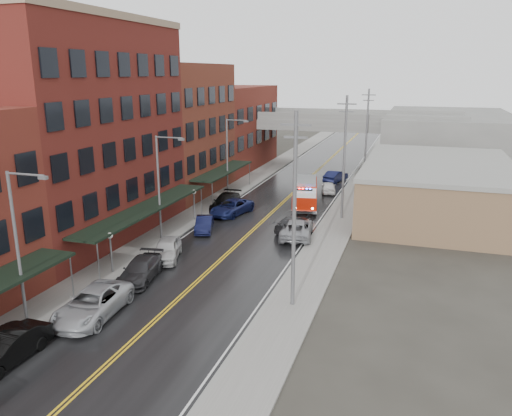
% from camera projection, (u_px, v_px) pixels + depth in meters
% --- Properties ---
extents(road, '(11.00, 160.00, 0.02)m').
position_uv_depth(road, '(257.00, 227.00, 46.94)').
color(road, black).
rests_on(road, ground).
extents(sidewalk_left, '(3.00, 160.00, 0.15)m').
position_uv_depth(sidewalk_left, '(186.00, 219.00, 49.10)').
color(sidewalk_left, slate).
rests_on(sidewalk_left, ground).
extents(sidewalk_right, '(3.00, 160.00, 0.15)m').
position_uv_depth(sidewalk_right, '(334.00, 234.00, 44.73)').
color(sidewalk_right, slate).
rests_on(sidewalk_right, ground).
extents(curb_left, '(0.30, 160.00, 0.15)m').
position_uv_depth(curb_left, '(202.00, 221.00, 48.61)').
color(curb_left, gray).
rests_on(curb_left, ground).
extents(curb_right, '(0.30, 160.00, 0.15)m').
position_uv_depth(curb_right, '(316.00, 232.00, 45.23)').
color(curb_right, gray).
rests_on(curb_right, ground).
extents(brick_building_b, '(9.00, 20.00, 18.00)m').
position_uv_depth(brick_building_b, '(82.00, 134.00, 42.13)').
color(brick_building_b, '#5D1E18').
rests_on(brick_building_b, ground).
extents(brick_building_c, '(9.00, 15.00, 15.00)m').
position_uv_depth(brick_building_c, '(177.00, 130.00, 58.57)').
color(brick_building_c, brown).
rests_on(brick_building_c, ground).
extents(brick_building_far, '(9.00, 20.00, 12.00)m').
position_uv_depth(brick_building_far, '(230.00, 128.00, 75.01)').
color(brick_building_far, maroon).
rests_on(brick_building_far, ground).
extents(tan_building, '(14.00, 22.00, 5.00)m').
position_uv_depth(tan_building, '(437.00, 190.00, 50.66)').
color(tan_building, '#876348').
rests_on(tan_building, ground).
extents(right_far_block, '(18.00, 30.00, 8.00)m').
position_uv_depth(right_far_block, '(447.00, 139.00, 77.18)').
color(right_far_block, slate).
rests_on(right_far_block, ground).
extents(awning_1, '(2.60, 18.00, 3.09)m').
position_uv_depth(awning_1, '(147.00, 208.00, 41.97)').
color(awning_1, black).
rests_on(awning_1, ground).
extents(awning_2, '(2.60, 13.00, 3.09)m').
position_uv_depth(awning_2, '(223.00, 171.00, 58.02)').
color(awning_2, black).
rests_on(awning_2, ground).
extents(globe_lamp_1, '(0.44, 0.44, 3.12)m').
position_uv_depth(globe_lamp_1, '(110.00, 243.00, 35.41)').
color(globe_lamp_1, '#59595B').
rests_on(globe_lamp_1, ground).
extents(globe_lamp_2, '(0.44, 0.44, 3.12)m').
position_uv_depth(globe_lamp_2, '(194.00, 198.00, 48.25)').
color(globe_lamp_2, '#59595B').
rests_on(globe_lamp_2, ground).
extents(street_lamp_0, '(2.64, 0.22, 9.00)m').
position_uv_depth(street_lamp_0, '(20.00, 240.00, 27.36)').
color(street_lamp_0, '#59595B').
rests_on(street_lamp_0, ground).
extents(street_lamp_1, '(2.64, 0.22, 9.00)m').
position_uv_depth(street_lamp_1, '(161.00, 181.00, 42.03)').
color(street_lamp_1, '#59595B').
rests_on(street_lamp_1, ground).
extents(street_lamp_2, '(2.64, 0.22, 9.00)m').
position_uv_depth(street_lamp_2, '(229.00, 153.00, 56.70)').
color(street_lamp_2, '#59595B').
rests_on(street_lamp_2, ground).
extents(utility_pole_0, '(1.80, 0.24, 12.00)m').
position_uv_depth(utility_pole_0, '(294.00, 209.00, 29.37)').
color(utility_pole_0, '#59595B').
rests_on(utility_pole_0, ground).
extents(utility_pole_1, '(1.80, 0.24, 12.00)m').
position_uv_depth(utility_pole_1, '(344.00, 156.00, 47.71)').
color(utility_pole_1, '#59595B').
rests_on(utility_pole_1, ground).
extents(utility_pole_2, '(1.80, 0.24, 12.00)m').
position_uv_depth(utility_pole_2, '(367.00, 133.00, 66.05)').
color(utility_pole_2, '#59595B').
rests_on(utility_pole_2, ground).
extents(overpass, '(40.00, 10.00, 7.50)m').
position_uv_depth(overpass, '(323.00, 128.00, 74.71)').
color(overpass, slate).
rests_on(overpass, ground).
extents(fire_truck, '(4.33, 8.18, 2.86)m').
position_uv_depth(fire_truck, '(305.00, 193.00, 53.33)').
color(fire_truck, '#A71907').
rests_on(fire_truck, ground).
extents(parked_car_left_1, '(1.73, 4.90, 1.61)m').
position_uv_depth(parked_car_left_1, '(6.00, 348.00, 24.79)').
color(parked_car_left_1, black).
rests_on(parked_car_left_1, ground).
extents(parked_car_left_2, '(3.25, 6.19, 1.66)m').
position_uv_depth(parked_car_left_2, '(93.00, 304.00, 29.50)').
color(parked_car_left_2, '#A0A3A8').
rests_on(parked_car_left_2, ground).
extents(parked_car_left_3, '(2.92, 5.40, 1.49)m').
position_uv_depth(parked_car_left_3, '(141.00, 270.00, 34.80)').
color(parked_car_left_3, '#262629').
rests_on(parked_car_left_3, ground).
extents(parked_car_left_4, '(3.31, 5.11, 1.62)m').
position_uv_depth(parked_car_left_4, '(167.00, 249.00, 38.66)').
color(parked_car_left_4, '#B2B2B2').
rests_on(parked_car_left_4, ground).
extents(parked_car_left_5, '(2.70, 4.41, 1.37)m').
position_uv_depth(parked_car_left_5, '(204.00, 224.00, 45.43)').
color(parked_car_left_5, black).
rests_on(parked_car_left_5, ground).
extents(parked_car_left_6, '(3.63, 5.87, 1.52)m').
position_uv_depth(parked_car_left_6, '(232.00, 207.00, 50.79)').
color(parked_car_left_6, '#141B4B').
rests_on(parked_car_left_6, ground).
extents(parked_car_left_7, '(2.71, 5.80, 1.64)m').
position_uv_depth(parked_car_left_7, '(226.00, 202.00, 52.62)').
color(parked_car_left_7, black).
rests_on(parked_car_left_7, ground).
extents(parked_car_right_0, '(3.54, 6.15, 1.61)m').
position_uv_depth(parked_car_right_0, '(297.00, 228.00, 43.80)').
color(parked_car_right_0, gray).
rests_on(parked_car_right_0, ground).
extents(parked_car_right_1, '(3.04, 5.18, 1.41)m').
position_uv_depth(parked_car_right_1, '(294.00, 224.00, 45.49)').
color(parked_car_right_1, '#27272A').
rests_on(parked_car_right_1, ground).
extents(parked_car_right_2, '(2.38, 4.28, 1.38)m').
position_uv_depth(parked_car_right_2, '(329.00, 187.00, 59.91)').
color(parked_car_right_2, silver).
rests_on(parked_car_right_2, ground).
extents(parked_car_right_3, '(2.79, 4.89, 1.52)m').
position_uv_depth(parked_car_right_3, '(336.00, 176.00, 65.95)').
color(parked_car_right_3, black).
rests_on(parked_car_right_3, ground).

